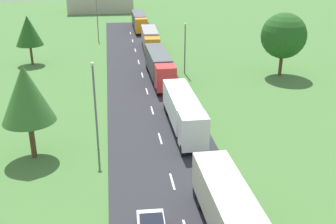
% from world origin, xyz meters
% --- Properties ---
extents(road, '(10.00, 140.00, 0.06)m').
position_xyz_m(road, '(0.00, 24.50, 0.03)').
color(road, '#2B2B30').
rests_on(road, ground).
extents(lane_marking_centre, '(0.16, 122.51, 0.01)m').
position_xyz_m(lane_marking_centre, '(0.00, 20.53, 0.07)').
color(lane_marking_centre, white).
rests_on(lane_marking_centre, road).
extents(truck_lead, '(2.64, 12.08, 3.45)m').
position_xyz_m(truck_lead, '(2.51, 15.07, 2.08)').
color(truck_lead, red).
rests_on(truck_lead, road).
extents(truck_second, '(2.55, 12.03, 3.55)m').
position_xyz_m(truck_second, '(2.57, 32.49, 2.08)').
color(truck_second, white).
rests_on(truck_second, road).
extents(truck_third, '(2.69, 13.51, 3.64)m').
position_xyz_m(truck_third, '(2.15, 48.97, 2.17)').
color(truck_third, red).
rests_on(truck_third, road).
extents(truck_fourth, '(2.82, 11.91, 3.59)m').
position_xyz_m(truck_fourth, '(2.59, 65.62, 2.12)').
color(truck_fourth, orange).
rests_on(truck_fourth, road).
extents(truck_fifth, '(2.52, 13.03, 3.43)m').
position_xyz_m(truck_fifth, '(2.15, 84.96, 2.07)').
color(truck_fifth, orange).
rests_on(truck_fifth, road).
extents(lamppost_second, '(0.36, 0.36, 8.25)m').
position_xyz_m(lamppost_second, '(-5.86, 29.25, 4.60)').
color(lamppost_second, slate).
rests_on(lamppost_second, ground).
extents(lamppost_third, '(0.36, 0.36, 7.30)m').
position_xyz_m(lamppost_third, '(6.14, 51.62, 4.12)').
color(lamppost_third, slate).
rests_on(lamppost_third, ground).
extents(lamppost_fourth, '(0.36, 0.36, 8.53)m').
position_xyz_m(lamppost_fourth, '(-6.54, 76.71, 4.75)').
color(lamppost_fourth, slate).
rests_on(lamppost_fourth, ground).
extents(tree_oak, '(4.09, 4.09, 7.51)m').
position_xyz_m(tree_oak, '(-16.47, 59.81, 5.24)').
color(tree_oak, '#513823').
rests_on(tree_oak, ground).
extents(tree_birch, '(6.26, 6.26, 8.82)m').
position_xyz_m(tree_birch, '(19.44, 48.88, 5.68)').
color(tree_birch, '#513823').
rests_on(tree_birch, ground).
extents(tree_ash, '(4.50, 4.50, 8.40)m').
position_xyz_m(tree_ash, '(-11.40, 28.64, 5.89)').
color(tree_ash, '#513823').
rests_on(tree_ash, ground).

